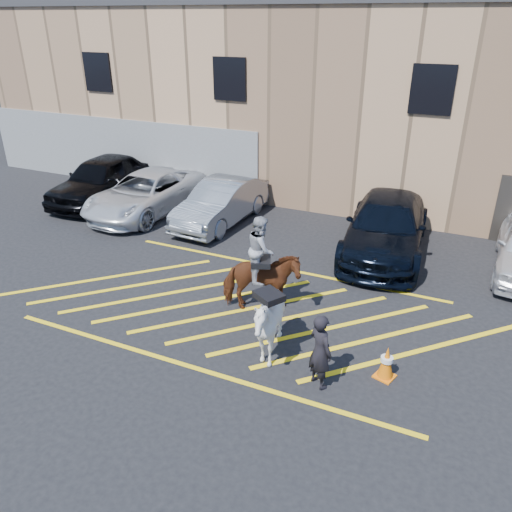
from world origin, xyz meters
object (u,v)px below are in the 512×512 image
at_px(car_white_pickup, 146,193).
at_px(saddled_white, 269,324).
at_px(car_black_suv, 102,179).
at_px(car_blue_suv, 386,226).
at_px(mounted_bay, 261,274).
at_px(car_silver_sedan, 221,203).
at_px(traffic_cone, 386,362).
at_px(handler, 320,351).

height_order(car_white_pickup, saddled_white, saddled_white).
distance_m(car_black_suv, car_blue_suv, 11.14).
bearing_deg(mounted_bay, car_blue_suv, 66.58).
bearing_deg(car_blue_suv, mounted_bay, -118.10).
xyz_separation_m(car_white_pickup, mounted_bay, (6.67, -4.62, 0.27)).
bearing_deg(saddled_white, car_silver_sedan, 125.05).
relative_size(car_white_pickup, traffic_cone, 7.28).
xyz_separation_m(car_black_suv, car_blue_suv, (11.13, -0.19, -0.05)).
relative_size(car_black_suv, car_white_pickup, 0.96).
xyz_separation_m(car_white_pickup, car_blue_suv, (8.77, 0.21, 0.09)).
distance_m(car_blue_suv, saddled_white, 6.63).
distance_m(car_silver_sedan, mounted_bay, 6.05).
height_order(mounted_bay, saddled_white, mounted_bay).
bearing_deg(saddled_white, car_white_pickup, 140.27).
height_order(car_blue_suv, mounted_bay, mounted_bay).
relative_size(mounted_bay, saddled_white, 1.22).
distance_m(car_blue_suv, mounted_bay, 5.27).
relative_size(car_blue_suv, mounted_bay, 2.28).
relative_size(car_black_suv, saddled_white, 2.49).
bearing_deg(car_blue_suv, traffic_cone, -83.18).
height_order(car_blue_suv, traffic_cone, car_blue_suv).
relative_size(car_white_pickup, car_silver_sedan, 1.18).
xyz_separation_m(car_black_suv, mounted_bay, (9.04, -5.02, 0.14)).
xyz_separation_m(car_white_pickup, saddled_white, (7.60, -6.32, 0.13)).
xyz_separation_m(car_black_suv, car_silver_sedan, (5.39, -0.20, -0.13)).
bearing_deg(car_silver_sedan, handler, -46.88).
bearing_deg(mounted_bay, car_black_suv, 150.94).
bearing_deg(car_white_pickup, car_black_suv, 172.61).
distance_m(car_blue_suv, traffic_cone, 6.28).
bearing_deg(handler, car_black_suv, 1.63).
distance_m(car_white_pickup, mounted_bay, 8.12).
xyz_separation_m(car_black_suv, traffic_cone, (12.38, -6.33, -0.51)).
distance_m(car_black_suv, car_white_pickup, 2.41).
height_order(car_silver_sedan, traffic_cone, car_silver_sedan).
distance_m(car_white_pickup, handler, 11.09).
bearing_deg(car_blue_suv, car_silver_sedan, 175.43).
distance_m(car_black_suv, mounted_bay, 10.34).
bearing_deg(car_blue_suv, car_white_pickup, 176.72).
height_order(car_silver_sedan, mounted_bay, mounted_bay).
xyz_separation_m(handler, mounted_bay, (-2.17, 2.08, 0.21)).
xyz_separation_m(car_black_suv, car_white_pickup, (2.37, -0.41, -0.13)).
bearing_deg(car_black_suv, car_silver_sedan, -4.54).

